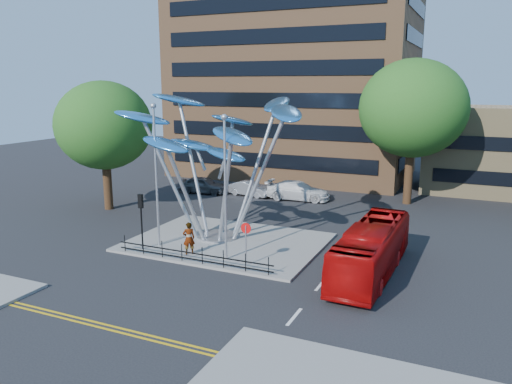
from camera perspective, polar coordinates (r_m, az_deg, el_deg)
The scene contains 19 objects.
ground at distance 26.96m, azimuth -7.38°, elevation -9.72°, with size 120.00×120.00×0.00m, color black.
traffic_island at distance 32.30m, azimuth -3.31°, elevation -5.73°, with size 12.00×9.00×0.15m, color slate.
double_yellow_near at distance 22.56m, azimuth -15.64°, elevation -14.67°, with size 40.00×0.12×0.01m, color gold.
double_yellow_far at distance 22.35m, azimuth -16.14°, elevation -14.95°, with size 40.00×0.12×0.01m, color gold.
brick_tower at distance 56.80m, azimuth 4.54°, elevation 17.25°, with size 25.00×15.00×30.00m, color #8C5F3D.
low_building_near at distance 51.61m, azimuth 27.19°, elevation 4.20°, with size 15.00×8.00×8.00m, color tan.
tree_right at distance 43.56m, azimuth 17.50°, elevation 9.08°, with size 8.80×8.80×12.11m.
tree_left at distance 41.58m, azimuth -17.00°, elevation 7.26°, with size 7.60×7.60×10.32m.
leaf_sculpture at distance 31.98m, azimuth -4.60°, elevation 6.54°, with size 12.72×9.54×9.51m.
street_lamp_left at distance 30.80m, azimuth -11.39°, elevation 3.27°, with size 0.36×0.36×8.80m.
street_lamp_right at distance 27.81m, azimuth -3.55°, elevation 1.99°, with size 0.36×0.36×8.30m.
traffic_light_island at distance 30.85m, azimuth -13.01°, elevation -1.99°, with size 0.28×0.18×3.42m.
no_entry_sign_island at distance 27.52m, azimuth -1.16°, elevation -5.14°, with size 0.60×0.10×2.45m.
pedestrian_railing_front at distance 28.61m, azimuth -7.33°, elevation -7.22°, with size 10.00×0.06×1.00m.
red_bus at distance 27.50m, azimuth 13.05°, elevation -6.44°, with size 2.32×9.90×2.76m, color #A10707.
pedestrian at distance 29.79m, azimuth -7.68°, elevation -5.26°, with size 0.71×0.47×1.96m, color gray.
parked_car_left at distance 46.86m, azimuth -6.07°, elevation 0.81°, with size 1.86×4.63×1.58m, color #464A4F.
parked_car_mid at distance 45.49m, azimuth -0.68°, elevation 0.38°, with size 1.42×4.06×1.34m, color #9D9FA4.
parked_car_right at distance 44.12m, azimuth 4.82°, elevation 0.16°, with size 2.28×5.62×1.63m, color silver.
Camera 1 is at (13.31, -21.18, 10.06)m, focal length 35.00 mm.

